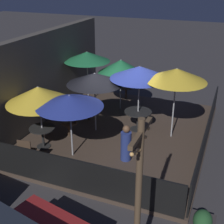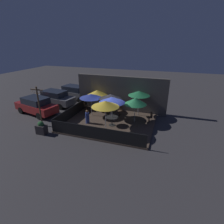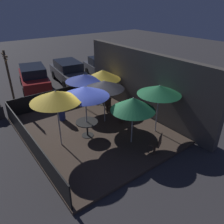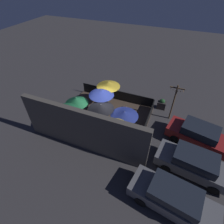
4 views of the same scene
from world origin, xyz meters
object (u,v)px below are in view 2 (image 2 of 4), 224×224
dining_table_1 (112,119)px  patio_chair_0 (106,109)px  patio_umbrella_5 (135,101)px  patio_chair_1 (150,117)px  patio_chair_3 (120,110)px  patron_0 (87,117)px  parked_car_1 (55,98)px  patio_umbrella_3 (105,104)px  parked_car_0 (36,105)px  patio_chair_2 (86,105)px  planter_box (41,128)px  dining_table_0 (97,106)px  patio_umbrella_1 (112,100)px  patio_umbrella_0 (97,93)px  parked_car_2 (74,92)px  patio_umbrella_6 (91,96)px  light_post (39,104)px  patio_umbrella_2 (139,93)px  patio_umbrella_4 (110,96)px

dining_table_1 → patio_chair_0: (-1.31, 2.04, -0.07)m
patio_umbrella_5 → patio_chair_1: size_ratio=2.22×
patio_chair_1 → patio_chair_3: 2.83m
patron_0 → parked_car_1: bearing=89.5°
patio_umbrella_3 → parked_car_0: bearing=168.5°
patio_umbrella_5 → patio_chair_2: patio_umbrella_5 is taller
patio_chair_0 → planter_box: patio_chair_0 is taller
dining_table_0 → planter_box: bearing=-112.9°
patio_umbrella_1 → patio_umbrella_3: (-0.07, -1.26, 0.08)m
patio_umbrella_0 → dining_table_0: bearing=90.0°
planter_box → parked_car_2: size_ratio=0.21×
patron_0 → patio_chair_3: bearing=-12.6°
patio_umbrella_1 → parked_car_2: patio_umbrella_1 is taller
patio_umbrella_5 → patio_umbrella_6: patio_umbrella_5 is taller
dining_table_1 → patio_chair_0: patio_chair_0 is taller
patio_umbrella_3 → light_post: bearing=-175.3°
patio_umbrella_3 → patio_chair_3: size_ratio=2.59×
patron_0 → dining_table_1: bearing=-52.7°
patio_umbrella_3 → light_post: size_ratio=0.75×
patio_chair_3 → parked_car_1: size_ratio=0.21×
patio_umbrella_5 → planter_box: patio_umbrella_5 is taller
patio_umbrella_2 → patio_umbrella_5: bearing=-90.3°
patron_0 → dining_table_0: bearing=35.6°
dining_table_0 → parked_car_1: size_ratio=0.18×
patio_umbrella_4 → patio_umbrella_6: patio_umbrella_4 is taller
dining_table_0 → patio_chair_0: size_ratio=0.89×
patio_umbrella_0 → patio_chair_1: 5.44m
patio_chair_3 → parked_car_0: 7.95m
planter_box → parked_car_2: bearing=103.6°
patio_chair_2 → patron_0: size_ratio=0.81×
parked_car_2 → patio_umbrella_3: bearing=-36.8°
parked_car_0 → patio_umbrella_5: bearing=18.3°
patio_umbrella_4 → patio_chair_1: (3.46, 0.06, -1.44)m
patio_umbrella_0 → patio_chair_0: patio_umbrella_0 is taller
patio_chair_1 → light_post: (-8.33, -3.16, 1.22)m
patio_umbrella_6 → parked_car_2: (-4.16, 4.12, -1.12)m
patio_chair_1 → light_post: size_ratio=0.29×
patio_chair_3 → patio_chair_0: bearing=-87.1°
dining_table_1 → parked_car_0: size_ratio=0.22×
patio_umbrella_4 → patio_umbrella_1: bearing=-66.0°
patio_umbrella_3 → patio_chair_0: (-1.25, 3.30, -1.74)m
patio_umbrella_6 → patio_chair_2: (-1.05, 0.91, -1.33)m
patio_umbrella_0 → dining_table_1: size_ratio=2.13×
patio_umbrella_3 → dining_table_0: patio_umbrella_3 is taller
patio_umbrella_4 → patio_chair_3: 1.73m
parked_car_1 → dining_table_0: bearing=3.3°
patio_chair_1 → parked_car_0: size_ratio=0.21×
patio_chair_1 → patio_chair_0: bearing=-35.2°
patio_umbrella_2 → patio_chair_1: patio_umbrella_2 is taller
patio_umbrella_6 → patio_chair_0: size_ratio=2.17×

